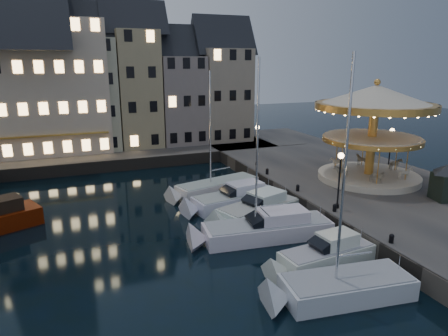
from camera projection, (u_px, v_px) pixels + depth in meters
name	position (u px, v px, depth m)	size (l,w,h in m)	color
ground	(254.00, 246.00, 26.25)	(160.00, 160.00, 0.00)	black
quay_east	(364.00, 187.00, 36.40)	(16.00, 56.00, 1.30)	#474442
quay_north	(95.00, 155.00, 48.45)	(44.00, 12.00, 1.30)	#474442
quaywall_e	(288.00, 197.00, 33.59)	(0.15, 44.00, 1.30)	#47423A
quaywall_n	(118.00, 166.00, 43.75)	(48.00, 0.15, 1.30)	#47423A
streetlamp_b	(340.00, 172.00, 28.64)	(0.44, 0.44, 4.17)	black
streetlamp_c	(257.00, 139.00, 40.78)	(0.44, 0.44, 4.17)	black
streetlamp_d	(391.00, 143.00, 38.91)	(0.44, 0.44, 4.17)	black
bollard_a	(392.00, 238.00, 23.66)	(0.30, 0.30, 0.57)	black
bollard_b	(335.00, 207.00, 28.60)	(0.30, 0.30, 0.57)	black
bollard_c	(298.00, 187.00, 33.10)	(0.30, 0.30, 0.57)	black
bollard_d	(267.00, 171.00, 38.05)	(0.30, 0.30, 0.57)	black
townhouse_nb	(34.00, 92.00, 46.14)	(6.16, 8.00, 13.80)	tan
townhouse_nc	(88.00, 86.00, 48.14)	(6.82, 8.00, 14.80)	#ACAA8C
townhouse_nd	(136.00, 81.00, 50.03)	(5.50, 8.00, 15.80)	tan
townhouse_ne	(179.00, 92.00, 52.34)	(6.16, 8.00, 12.80)	gray
townhouse_nf	(222.00, 87.00, 54.33)	(6.82, 8.00, 13.80)	gray
hotel_corner	(33.00, 79.00, 45.76)	(17.60, 9.00, 16.80)	beige
motorboat_a	(337.00, 289.00, 20.30)	(7.82, 3.41, 12.96)	silver
motorboat_b	(321.00, 257.00, 23.37)	(6.98, 2.53, 2.15)	silver
motorboat_c	(262.00, 229.00, 27.14)	(9.90, 3.58, 13.10)	silver
motorboat_d	(255.00, 211.00, 30.62)	(7.81, 4.78, 2.15)	silver
motorboat_e	(232.00, 200.00, 33.00)	(8.48, 3.62, 2.15)	silver
motorboat_f	(213.00, 188.00, 36.36)	(8.94, 4.31, 11.88)	silver
carousel	(374.00, 115.00, 34.88)	(10.27, 10.27, 8.99)	#C2B59F
ticket_kiosk	(448.00, 176.00, 30.56)	(2.79, 2.79, 3.27)	black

